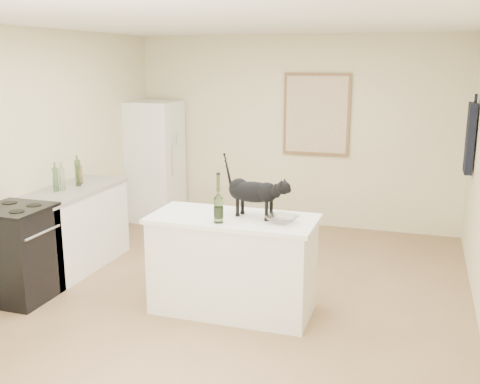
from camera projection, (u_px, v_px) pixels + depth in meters
name	position (u px, v px, depth m)	size (l,w,h in m)	color
floor	(230.00, 299.00, 5.42)	(5.50, 5.50, 0.00)	#92734E
ceiling	(229.00, 21.00, 4.82)	(5.50, 5.50, 0.00)	white
wall_back	(295.00, 132.00, 7.66)	(4.50, 4.50, 0.00)	beige
wall_front	(36.00, 276.00, 2.58)	(4.50, 4.50, 0.00)	beige
wall_left	(25.00, 155.00, 5.80)	(5.50, 5.50, 0.00)	beige
island_base	(233.00, 266.00, 5.11)	(1.44, 0.67, 0.86)	white
island_top	(233.00, 219.00, 5.00)	(1.50, 0.70, 0.04)	white
left_cabinets	(73.00, 230.00, 6.19)	(0.60, 1.40, 0.86)	white
left_countertop	(70.00, 190.00, 6.08)	(0.62, 1.44, 0.04)	gray
stove	(18.00, 254.00, 5.35)	(0.60, 0.60, 0.90)	black
fridge	(155.00, 161.00, 7.99)	(0.68, 0.68, 1.70)	white
artwork_frame	(317.00, 115.00, 7.49)	(0.90, 0.03, 1.10)	brown
artwork_canvas	(316.00, 115.00, 7.47)	(0.82, 0.00, 1.02)	beige
hanging_garment	(470.00, 138.00, 6.34)	(0.08, 0.34, 0.80)	black
black_cat	(253.00, 195.00, 4.94)	(0.59, 0.18, 0.41)	black
wine_bottle	(218.00, 201.00, 4.77)	(0.08, 0.08, 0.39)	#325622
glass_bowl	(282.00, 219.00, 4.80)	(0.27, 0.27, 0.07)	silver
fridge_paper	(178.00, 139.00, 7.85)	(0.00, 0.12, 0.16)	white
counter_bottle_cluster	(69.00, 177.00, 6.08)	(0.12, 0.48, 0.29)	brown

